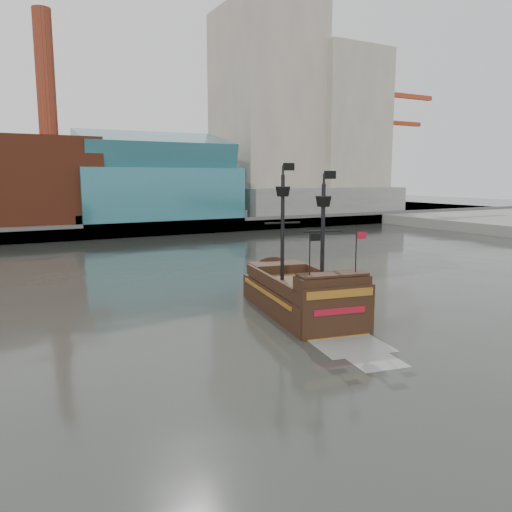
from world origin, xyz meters
TOP-DOWN VIEW (x-y plane):
  - ground at (0.00, 0.00)m, footprint 400.00×400.00m
  - promenade_far at (0.00, 92.00)m, footprint 220.00×60.00m
  - seawall at (0.00, 62.50)m, footprint 220.00×1.00m
  - skyline at (5.21, 84.56)m, footprint 149.00×45.00m
  - crane_a at (78.63, 82.00)m, footprint 22.50×4.00m
  - crane_b at (88.23, 92.00)m, footprint 19.10×4.00m
  - pirate_ship at (1.58, 7.52)m, footprint 7.73×16.95m

SIDE VIEW (x-z plane):
  - ground at x=0.00m, z-range 0.00..0.00m
  - promenade_far at x=0.00m, z-range 0.00..2.00m
  - pirate_ship at x=1.58m, z-range -5.01..7.22m
  - seawall at x=0.00m, z-range 0.00..2.60m
  - crane_b at x=88.23m, z-range 2.45..28.70m
  - crane_a at x=78.63m, z-range 2.99..35.24m
  - skyline at x=5.21m, z-range -6.45..55.55m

